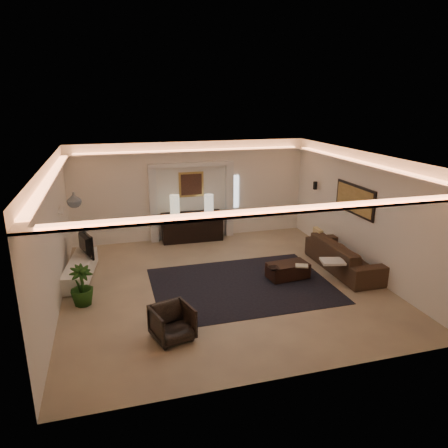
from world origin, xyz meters
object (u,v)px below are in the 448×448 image
object	(u,v)px
console	(192,227)
armchair	(172,323)
coffee_table	(288,270)
sofa	(345,256)

from	to	relation	value
console	armchair	world-z (taller)	console
console	armchair	bearing A→B (deg)	-104.04
coffee_table	armchair	bearing A→B (deg)	-154.30
console	coffee_table	size ratio (longest dim) A/B	1.88
sofa	coffee_table	bearing A→B (deg)	94.51
console	sofa	distance (m)	4.54
sofa	coffee_table	xyz separation A→B (m)	(-1.59, -0.12, -0.16)
coffee_table	armchair	xyz separation A→B (m)	(-3.03, -1.84, 0.11)
sofa	armchair	distance (m)	5.01
console	sofa	xyz separation A→B (m)	(3.20, -3.21, -0.04)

